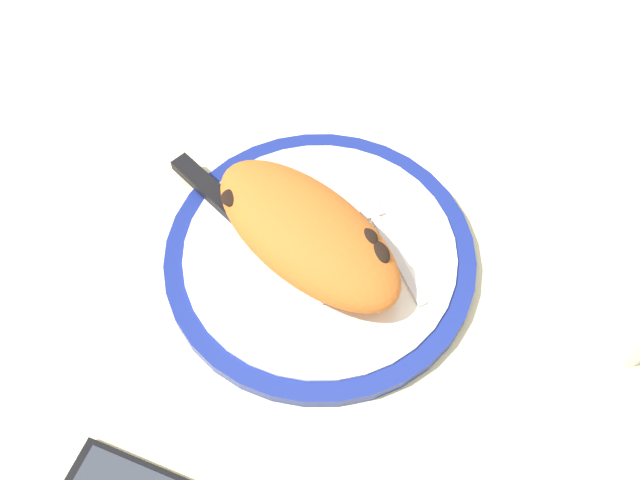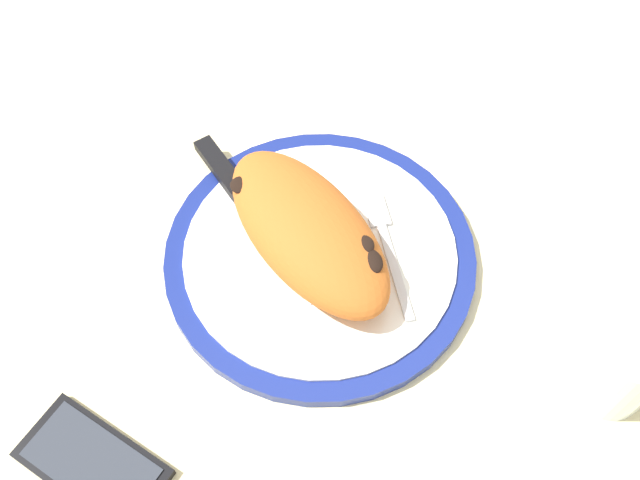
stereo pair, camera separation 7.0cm
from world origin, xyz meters
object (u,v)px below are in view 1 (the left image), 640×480
Objects in this scene: plate at (320,255)px; calzone at (307,232)px; fork at (383,232)px; water_glass at (627,315)px; knife at (226,205)px.

plate is 1.28× the size of calzone.
water_glass is (-19.71, -14.24, 1.93)cm from fork.
water_glass is (-30.35, -26.96, 1.64)cm from knife.
knife is at bearing 30.73° from calzone.
water_glass is at bearing -135.02° from plate.
plate is 6.89cm from fork.
knife is 2.59× the size of water_glass.
fork reaches higher than plate.
plate is at bearing 44.98° from water_glass.
water_glass is (-21.81, -21.89, -0.81)cm from calzone.
water_glass is at bearing -144.15° from fork.
water_glass reaches higher than calzone.
calzone is 2.78× the size of water_glass.
plate is 29.76cm from water_glass.
knife is 40.63cm from water_glass.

